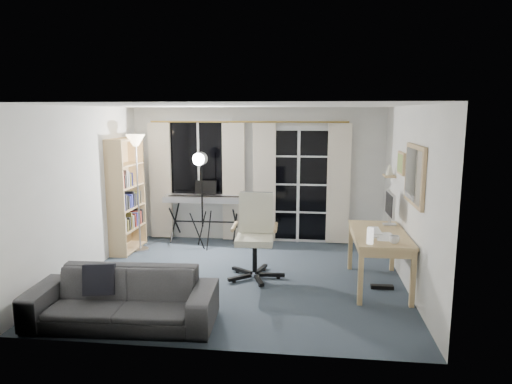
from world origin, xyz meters
The scene contains 17 objects.
floor centered at (0.00, 0.00, -0.01)m, with size 4.50×4.00×0.02m, color #333E4A.
window centered at (-1.05, 1.97, 1.50)m, with size 1.20×0.08×1.40m.
french_door centered at (0.75, 1.97, 1.03)m, with size 1.32×0.09×2.11m.
curtains centered at (-0.14, 1.88, 1.09)m, with size 3.60×0.07×2.13m.
bookshelf centered at (-2.12, 1.10, 0.90)m, with size 0.32×0.89×1.89m.
torchiere_lamp centered at (-1.89, 1.11, 1.57)m, with size 0.39×0.39×1.96m.
keyboard_piano centered at (-0.89, 1.70, 0.79)m, with size 1.44×0.72×1.04m.
studio_light centered at (-0.87, 1.32, 1.36)m, with size 0.33×0.34×1.70m.
office_chair centered at (0.20, 0.17, 0.70)m, with size 0.79×0.82×1.18m.
desk centered at (1.88, -0.08, 0.65)m, with size 0.70×1.39×0.74m.
monitor centered at (2.08, 0.37, 1.02)m, with size 0.18×0.53×0.46m.
desk_clutter centered at (1.82, -0.30, 0.58)m, with size 0.43×0.84×0.94m.
mug centered at (1.98, -0.58, 0.80)m, with size 0.12×0.10×0.12m, color silver.
wall_mirror centered at (2.22, -0.35, 1.55)m, with size 0.04×0.94×0.74m.
framed_print centered at (2.23, 0.55, 1.60)m, with size 0.03×0.42×0.32m.
wall_shelf centered at (2.16, 1.05, 1.41)m, with size 0.16×0.30×0.18m.
sofa centered at (-1.07, -1.55, 0.40)m, with size 2.05×0.69×0.79m.
Camera 1 is at (0.94, -6.08, 2.30)m, focal length 32.00 mm.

